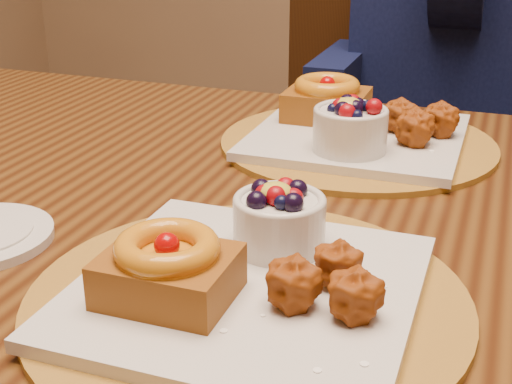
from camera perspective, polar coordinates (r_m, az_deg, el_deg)
dining_table at (r=0.84m, az=4.61°, el=-5.92°), size 1.60×0.90×0.76m
place_setting_near at (r=0.61m, az=-0.74°, el=-6.73°), size 0.38×0.38×0.08m
place_setting_far at (r=0.99m, az=7.93°, el=5.11°), size 0.38×0.38×0.09m
chair_far at (r=1.63m, az=7.27°, el=3.64°), size 0.60×0.60×1.00m
diner at (r=1.52m, az=16.07°, el=14.00°), size 0.50×0.49×0.82m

